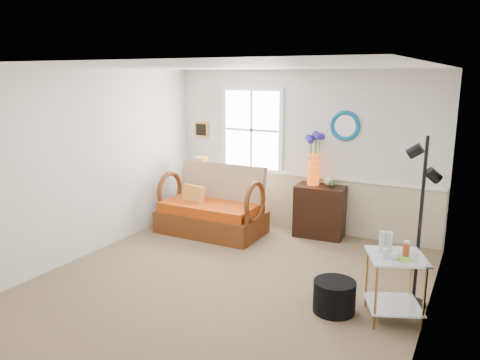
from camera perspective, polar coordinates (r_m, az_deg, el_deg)
The scene contains 19 objects.
floor at distance 5.88m, azimuth -1.65°, elevation -12.60°, with size 4.50×5.00×0.01m, color brown.
ceiling at distance 5.32m, azimuth -1.83°, elevation 13.62°, with size 4.50×5.00×0.01m, color white.
walls at distance 5.46m, azimuth -1.74°, elevation -0.16°, with size 4.51×5.01×2.60m.
wainscot at distance 7.85m, azimuth 7.33°, elevation -2.65°, with size 4.46×0.02×0.90m, color #BCB08F.
chair_rail at distance 7.73m, azimuth 7.40°, elevation 0.69°, with size 4.46×0.04×0.06m, color white.
window at distance 7.97m, azimuth 1.45°, elevation 6.12°, with size 1.14×0.06×1.44m, color white, non-canonical shape.
picture at distance 8.49m, azimuth -4.72°, elevation 6.14°, with size 0.28×0.03×0.28m, color #B1812A.
mirror at distance 7.40m, azimuth 12.72°, elevation 6.47°, with size 0.47×0.47×0.07m, color #0377B5.
loveseat at distance 7.54m, azimuth -3.54°, elevation -2.49°, with size 1.66×0.94×1.08m, color #613311, non-canonical shape.
throw_pillow at distance 7.65m, azimuth -5.74°, elevation -2.17°, with size 0.41×0.10×0.41m, color #C55C0A, non-canonical shape.
lamp_stand at distance 8.22m, azimuth -4.36°, elevation -2.72°, with size 0.38×0.38×0.67m, color black, non-canonical shape.
table_lamp at distance 8.11m, azimuth -4.67°, elevation 1.21°, with size 0.26×0.26×0.47m, color #B7712E, non-canonical shape.
potted_plant at distance 8.09m, azimuth -3.34°, elevation 0.56°, with size 0.34×0.37×0.29m, color #3D5E26.
cabinet at distance 7.52m, azimuth 9.74°, elevation -3.74°, with size 0.76×0.49×0.82m, color black, non-canonical shape.
flower_vase at distance 7.40m, azimuth 9.01°, elevation 2.54°, with size 0.24×0.24×0.82m, color #D74B10, non-canonical shape.
side_table at distance 5.24m, azimuth 18.30°, elevation -12.33°, with size 0.56×0.56×0.71m, color #AC7A39, non-canonical shape.
tabletop_items at distance 5.09m, azimuth 18.47°, elevation -7.47°, with size 0.37×0.37×0.22m, color silver, non-canonical shape.
floor_lamp at distance 5.41m, azimuth 21.10°, elevation -4.98°, with size 0.27×0.27×1.90m, color black, non-canonical shape.
ottoman at distance 5.30m, azimuth 11.42°, elevation -13.74°, with size 0.46×0.46×0.35m, color black.
Camera 1 is at (2.64, -4.61, 2.51)m, focal length 35.00 mm.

